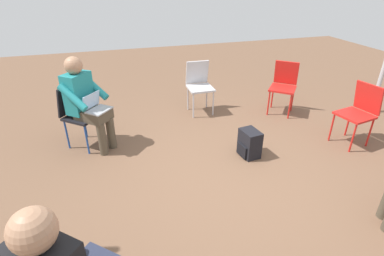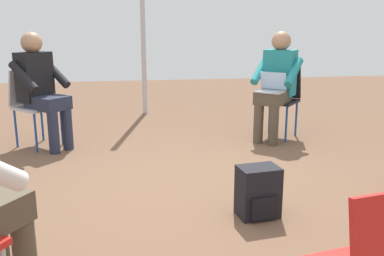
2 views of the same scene
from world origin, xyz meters
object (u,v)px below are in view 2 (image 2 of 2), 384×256
Objects in this scene: person_with_laptop at (276,80)px; backpack_near_laptop_user at (258,194)px; chair_northeast at (33,101)px; chair_southeast at (281,95)px; person_in_black at (41,85)px.

person_with_laptop reaches higher than backpack_near_laptop_user.
chair_northeast is at bearing 37.54° from person_with_laptop.
chair_northeast is at bearing 41.94° from backpack_near_laptop_user.
backpack_near_laptop_user is (-2.12, -1.90, -0.34)m from chair_northeast.
chair_southeast is 2.31m from backpack_near_laptop_user.
person_with_laptop is 2.59m from person_in_black.
person_with_laptop reaches higher than chair_southeast.
person_in_black reaches higher than backpack_near_laptop_user.
person_in_black is (-0.08, 2.70, 0.20)m from chair_southeast.
chair_northeast is 2.73m from person_with_laptop.
person_with_laptop is at bearing -22.55° from backpack_near_laptop_user.
backpack_near_laptop_user is at bearing 84.53° from chair_northeast.
person_with_laptop is at bearing 129.24° from chair_northeast.
backpack_near_laptop_user is (-2.00, -1.78, -0.54)m from person_in_black.
person_with_laptop is 3.44× the size of backpack_near_laptop_user.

